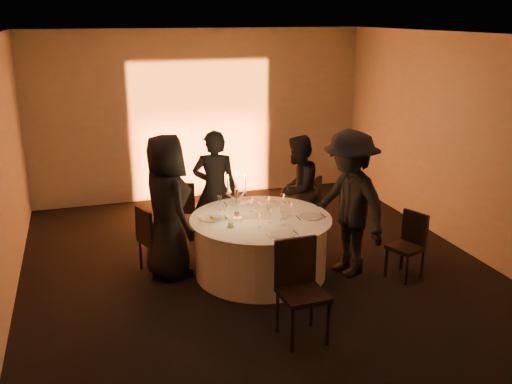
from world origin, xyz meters
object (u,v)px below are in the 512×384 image
object	(u,v)px
chair_back_left	(184,205)
chair_left	(152,236)
banquet_table	(261,246)
chair_front	(300,283)
guest_back_right	(298,189)
coffee_cup	(231,225)
candelabra	(237,202)
guest_right	(349,204)
chair_right	(409,242)
guest_back_left	(215,190)
chair_back_right	(309,203)
guest_left	(167,207)

from	to	relation	value
chair_back_left	chair_left	bearing A→B (deg)	82.96
banquet_table	chair_front	xyz separation A→B (m)	(-0.07, -1.52, 0.21)
banquet_table	chair_left	xyz separation A→B (m)	(-1.32, 0.47, 0.11)
banquet_table	chair_left	world-z (taller)	chair_left
guest_back_right	coffee_cup	bearing A→B (deg)	-2.91
guest_back_right	candelabra	xyz separation A→B (m)	(-1.16, -0.86, 0.20)
guest_right	chair_front	bearing A→B (deg)	-58.96
chair_right	guest_right	size ratio (longest dim) A/B	0.45
guest_back_left	candelabra	distance (m)	0.99
chair_front	guest_back_right	world-z (taller)	guest_back_right
banquet_table	candelabra	size ratio (longest dim) A/B	2.82
chair_left	chair_front	size ratio (longest dim) A/B	0.85
guest_back_right	guest_back_left	bearing A→B (deg)	-49.04
chair_back_left	guest_back_left	size ratio (longest dim) A/B	0.50
guest_back_left	candelabra	size ratio (longest dim) A/B	2.69
chair_right	guest_right	world-z (taller)	guest_right
chair_back_right	coffee_cup	world-z (taller)	chair_back_right
candelabra	chair_back_left	bearing A→B (deg)	104.06
banquet_table	chair_front	distance (m)	1.54
guest_right	coffee_cup	world-z (taller)	guest_right
chair_right	guest_left	world-z (taller)	guest_left
guest_left	guest_back_right	distance (m)	2.07
candelabra	chair_right	bearing A→B (deg)	-18.13
coffee_cup	banquet_table	bearing A→B (deg)	24.04
chair_left	guest_back_left	size ratio (longest dim) A/B	0.52
chair_front	chair_back_left	bearing A→B (deg)	98.87
chair_back_left	guest_left	bearing A→B (deg)	92.91
chair_right	chair_front	xyz separation A→B (m)	(-1.85, -0.89, 0.12)
chair_back_right	candelabra	world-z (taller)	candelabra
guest_back_right	guest_right	xyz separation A→B (m)	(0.22, -1.21, 0.15)
guest_back_left	guest_right	distance (m)	1.95
coffee_cup	chair_front	bearing A→B (deg)	-74.14
banquet_table	candelabra	distance (m)	0.68
chair_left	guest_back_right	bearing A→B (deg)	-100.20
chair_left	chair_right	bearing A→B (deg)	-131.21
chair_back_left	chair_right	size ratio (longest dim) A/B	1.02
guest_right	coffee_cup	bearing A→B (deg)	-109.65
candelabra	chair_left	bearing A→B (deg)	157.41
chair_front	guest_left	size ratio (longest dim) A/B	0.57
banquet_table	chair_right	xyz separation A→B (m)	(1.78, -0.64, 0.09)
chair_front	coffee_cup	size ratio (longest dim) A/B	9.52
guest_left	candelabra	xyz separation A→B (m)	(0.83, -0.29, 0.07)
guest_right	coffee_cup	xyz separation A→B (m)	(-1.52, 0.10, -0.14)
chair_back_right	chair_front	bearing A→B (deg)	22.88
chair_back_left	chair_right	xyz separation A→B (m)	(2.47, -2.25, -0.01)
chair_left	guest_back_right	distance (m)	2.24
chair_left	guest_right	bearing A→B (deg)	-129.46
chair_back_left	candelabra	size ratio (longest dim) A/B	1.35
chair_right	chair_back_right	bearing A→B (deg)	179.94
guest_left	guest_back_left	size ratio (longest dim) A/B	1.07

